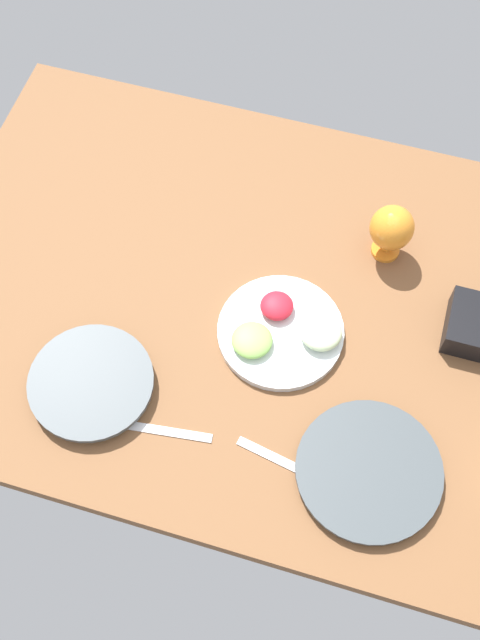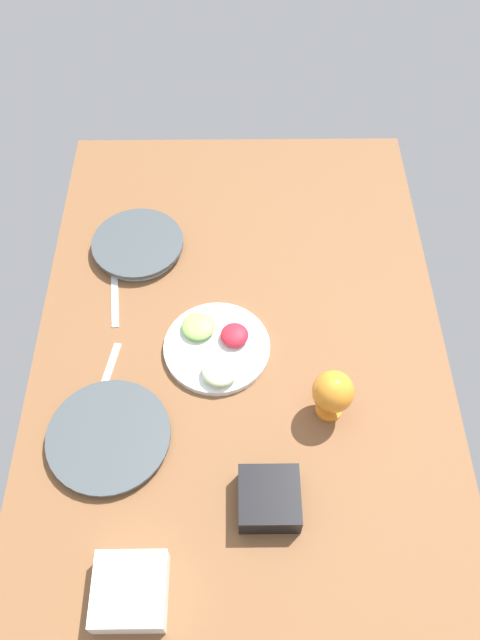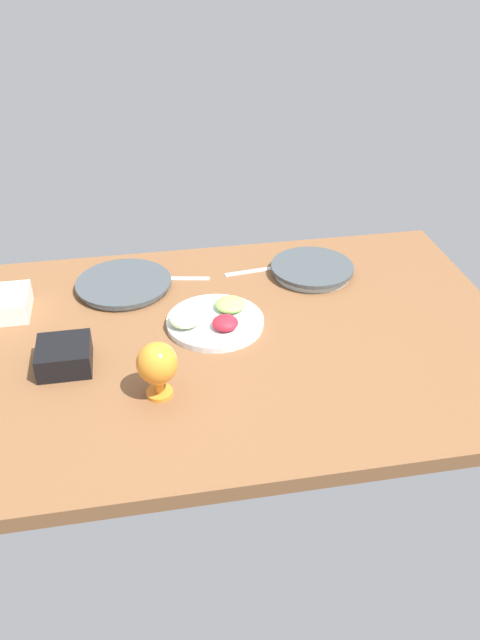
{
  "view_description": "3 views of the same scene",
  "coord_description": "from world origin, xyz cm",
  "px_view_note": "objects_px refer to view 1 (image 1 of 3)",
  "views": [
    {
      "loc": [
        13.21,
        -79.48,
        148.01
      ],
      "look_at": [
        -8.05,
        -7.05,
        3.76
      ],
      "focal_mm": 43.89,
      "sensor_mm": 36.0,
      "label": 1
    },
    {
      "loc": [
        84.01,
        -0.86,
        134.27
      ],
      "look_at": [
        -5.87,
        -0.03,
        3.76
      ],
      "focal_mm": 35.11,
      "sensor_mm": 36.0,
      "label": 2
    },
    {
      "loc": [
        19.24,
        137.02,
        97.7
      ],
      "look_at": [
        -5.61,
        -1.5,
        3.76
      ],
      "focal_mm": 35.56,
      "sensor_mm": 36.0,
      "label": 3
    }
  ],
  "objects_px": {
    "fruit_platter": "(283,331)",
    "square_bowl_black": "(479,326)",
    "hurricane_glass_orange": "(392,229)",
    "dinner_plate_right": "(369,471)",
    "dinner_plate_left": "(91,384)"
  },
  "relations": [
    {
      "from": "fruit_platter",
      "to": "square_bowl_black",
      "type": "distance_m",
      "value": 0.41
    },
    {
      "from": "hurricane_glass_orange",
      "to": "square_bowl_black",
      "type": "xyz_separation_m",
      "value": [
        0.22,
        -0.15,
        -0.05
      ]
    },
    {
      "from": "dinner_plate_right",
      "to": "dinner_plate_left",
      "type": "bearing_deg",
      "value": 178.13
    },
    {
      "from": "dinner_plate_left",
      "to": "square_bowl_black",
      "type": "distance_m",
      "value": 0.81
    },
    {
      "from": "dinner_plate_right",
      "to": "hurricane_glass_orange",
      "type": "distance_m",
      "value": 0.52
    },
    {
      "from": "dinner_plate_right",
      "to": "hurricane_glass_orange",
      "type": "relative_size",
      "value": 1.99
    },
    {
      "from": "dinner_plate_left",
      "to": "fruit_platter",
      "type": "relative_size",
      "value": 0.96
    },
    {
      "from": "dinner_plate_left",
      "to": "dinner_plate_right",
      "type": "bearing_deg",
      "value": -1.87
    },
    {
      "from": "dinner_plate_right",
      "to": "hurricane_glass_orange",
      "type": "xyz_separation_m",
      "value": [
        -0.07,
        0.51,
        0.08
      ]
    },
    {
      "from": "hurricane_glass_orange",
      "to": "square_bowl_black",
      "type": "height_order",
      "value": "hurricane_glass_orange"
    },
    {
      "from": "dinner_plate_left",
      "to": "dinner_plate_right",
      "type": "xyz_separation_m",
      "value": [
        0.58,
        -0.02,
        -0.0
      ]
    },
    {
      "from": "dinner_plate_left",
      "to": "hurricane_glass_orange",
      "type": "relative_size",
      "value": 1.78
    },
    {
      "from": "dinner_plate_left",
      "to": "square_bowl_black",
      "type": "height_order",
      "value": "square_bowl_black"
    },
    {
      "from": "fruit_platter",
      "to": "square_bowl_black",
      "type": "xyz_separation_m",
      "value": [
        0.39,
        0.12,
        0.02
      ]
    },
    {
      "from": "dinner_plate_right",
      "to": "fruit_platter",
      "type": "height_order",
      "value": "fruit_platter"
    }
  ]
}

